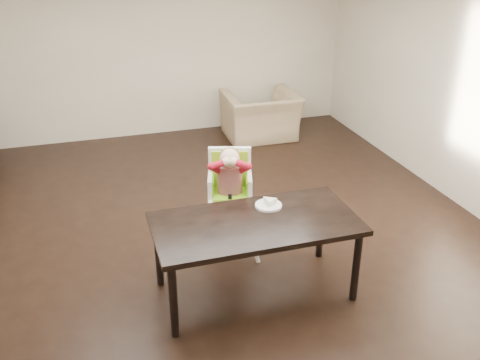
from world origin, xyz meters
name	(u,v)px	position (x,y,z in m)	size (l,w,h in m)	color
ground	(220,239)	(0.00, 0.00, 0.00)	(7.00, 7.00, 0.00)	black
room_walls	(217,70)	(0.00, 0.00, 1.86)	(6.02, 7.02, 2.71)	beige
dining_table	(256,229)	(0.07, -0.98, 0.67)	(1.80, 0.90, 0.75)	black
high_chair	(230,178)	(0.07, -0.17, 0.80)	(0.58, 0.58, 1.13)	white
plate	(269,204)	(0.27, -0.76, 0.77)	(0.28, 0.28, 0.07)	white
armchair	(261,108)	(1.43, 2.80, 0.49)	(1.12, 0.73, 0.98)	tan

